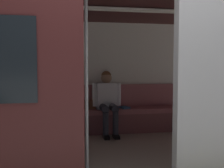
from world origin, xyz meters
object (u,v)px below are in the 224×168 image
book (124,107)px  bench_seat (100,115)px  grab_pole_door (87,85)px  handbag (88,105)px  train_car (106,50)px  person_seated (107,98)px

book → bench_seat: bearing=-13.4°
bench_seat → book: bearing=-176.3°
book → grab_pole_door: 2.30m
handbag → grab_pole_door: grab_pole_door is taller
train_car → grab_pole_door: size_ratio=3.00×
bench_seat → grab_pole_door: bearing=78.8°
book → grab_pole_door: (0.89, 2.04, 0.59)m
bench_seat → person_seated: 0.36m
train_car → handbag: 1.54m
bench_seat → handbag: 0.29m
person_seated → grab_pole_door: bearing=74.7°
bench_seat → book: (-0.49, -0.03, 0.12)m
person_seated → book: (-0.35, -0.08, -0.20)m
grab_pole_door → person_seated: bearing=-105.3°
person_seated → book: bearing=-166.7°
train_car → handbag: (0.16, -1.18, -0.97)m
train_car → person_seated: bearing=-100.1°
train_car → bench_seat: 1.63m
train_car → person_seated: 1.38m
handbag → grab_pole_door: size_ratio=0.12×
train_car → bench_seat: bearing=-92.7°
book → person_seated: bearing=-3.7°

